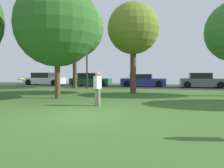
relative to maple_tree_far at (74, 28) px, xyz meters
The scene contains 12 objects.
ground_plane 14.77m from the maple_tree_far, 66.62° to the right, with size 44.00×44.00×0.00m, color #3D6628.
road_strip 8.51m from the maple_tree_far, 32.43° to the left, with size 44.00×6.40×0.01m, color #28282B.
maple_tree_far is the anchor object (origin of this frame).
maple_tree_near 7.14m from the maple_tree_far, 31.56° to the right, with size 3.70×3.70×6.50m.
oak_tree_right 8.20m from the maple_tree_far, 74.68° to the right, with size 4.88×4.88×6.73m.
person_thrower 12.29m from the maple_tree_far, 62.31° to the right, with size 0.34×0.39×1.59m.
frisbee_disc 14.42m from the maple_tree_far, 75.05° to the right, with size 0.38×0.38×0.07m.
parked_car_white 8.17m from the maple_tree_far, 144.89° to the left, with size 4.53×1.93×1.42m.
parked_car_green 6.04m from the maple_tree_far, 84.10° to the left, with size 4.30×2.02×1.40m.
parked_car_blue 8.65m from the maple_tree_far, 31.37° to the left, with size 4.57×1.99×1.30m.
parked_car_grey 13.13m from the maple_tree_far, 15.61° to the left, with size 4.13×2.03×1.43m.
street_lamp_post 3.60m from the maple_tree_far, 14.75° to the right, with size 0.14×0.14×4.50m, color #2D2D33.
Camera 1 is at (2.92, -7.62, 1.61)m, focal length 36.76 mm.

